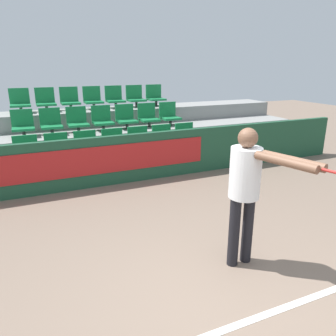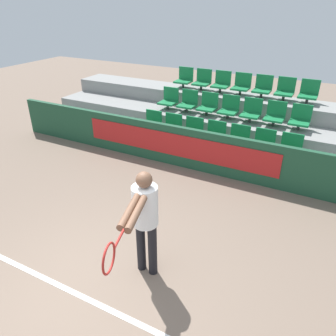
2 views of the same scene
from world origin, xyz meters
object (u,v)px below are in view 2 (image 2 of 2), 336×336
at_px(stadium_chair_11, 251,112).
at_px(stadium_chair_17, 242,85).
at_px(stadium_chair_2, 193,131).
at_px(stadium_chair_4, 238,139).
at_px(stadium_chair_14, 184,79).
at_px(stadium_chair_18, 263,88).
at_px(stadium_chair_5, 263,144).
at_px(stadium_chair_20, 309,93).
at_px(stadium_chair_3, 215,135).
at_px(stadium_chair_9, 208,105).
at_px(stadium_chair_0, 152,123).
at_px(stadium_chair_15, 202,81).
at_px(stadium_chair_12, 275,115).
at_px(stadium_chair_13, 300,119).
at_px(tennis_player, 144,215).
at_px(stadium_chair_8, 188,102).
at_px(stadium_chair_10, 229,108).
at_px(stadium_chair_7, 169,99).
at_px(stadium_chair_19, 285,90).
at_px(stadium_chair_1, 172,127).
at_px(stadium_chair_6, 290,149).
at_px(stadium_chair_16, 221,83).

height_order(stadium_chair_11, stadium_chair_17, stadium_chair_17).
relative_size(stadium_chair_2, stadium_chair_4, 1.00).
distance_m(stadium_chair_14, stadium_chair_18, 2.37).
height_order(stadium_chair_5, stadium_chair_20, stadium_chair_20).
bearing_deg(stadium_chair_2, stadium_chair_4, 0.00).
distance_m(stadium_chair_4, stadium_chair_11, 1.07).
relative_size(stadium_chair_3, stadium_chair_11, 1.00).
bearing_deg(stadium_chair_17, stadium_chair_9, -120.68).
relative_size(stadium_chair_0, stadium_chair_15, 1.00).
bearing_deg(stadium_chair_17, stadium_chair_11, -59.32).
relative_size(stadium_chair_12, stadium_chair_13, 1.00).
bearing_deg(stadium_chair_5, stadium_chair_15, 139.88).
bearing_deg(stadium_chair_3, tennis_player, -83.16).
bearing_deg(stadium_chair_8, stadium_chair_15, 90.00).
height_order(stadium_chair_0, stadium_chair_4, same).
bearing_deg(stadium_chair_11, stadium_chair_10, 180.00).
xyz_separation_m(stadium_chair_3, stadium_chair_7, (-1.78, 1.00, 0.39)).
distance_m(stadium_chair_7, stadium_chair_9, 1.19).
bearing_deg(stadium_chair_15, stadium_chair_3, -59.32).
bearing_deg(stadium_chair_19, stadium_chair_1, -139.88).
distance_m(stadium_chair_1, stadium_chair_17, 2.45).
xyz_separation_m(stadium_chair_4, stadium_chair_6, (1.19, 0.00, 0.00)).
height_order(stadium_chair_2, stadium_chair_15, stadium_chair_15).
relative_size(stadium_chair_3, stadium_chair_9, 1.00).
relative_size(stadium_chair_14, tennis_player, 0.35).
height_order(stadium_chair_5, stadium_chair_7, stadium_chair_7).
relative_size(stadium_chair_12, stadium_chair_16, 1.00).
bearing_deg(stadium_chair_7, stadium_chair_17, 29.33).
relative_size(stadium_chair_11, stadium_chair_15, 1.00).
xyz_separation_m(stadium_chair_12, stadium_chair_17, (-1.19, 1.00, 0.39)).
xyz_separation_m(stadium_chair_0, stadium_chair_8, (0.59, 1.00, 0.39)).
distance_m(stadium_chair_8, stadium_chair_19, 2.60).
xyz_separation_m(stadium_chair_9, stadium_chair_14, (-1.19, 1.00, 0.39)).
xyz_separation_m(stadium_chair_2, stadium_chair_5, (1.78, 0.00, 0.00)).
bearing_deg(stadium_chair_20, stadium_chair_15, 180.00).
height_order(stadium_chair_10, tennis_player, tennis_player).
height_order(stadium_chair_1, stadium_chair_10, stadium_chair_10).
bearing_deg(stadium_chair_2, stadium_chair_12, 29.33).
bearing_deg(stadium_chair_14, stadium_chair_18, 0.00).
bearing_deg(stadium_chair_8, stadium_chair_4, -29.33).
height_order(stadium_chair_1, stadium_chair_20, stadium_chair_20).
distance_m(stadium_chair_0, stadium_chair_8, 1.23).
distance_m(stadium_chair_1, stadium_chair_4, 1.78).
height_order(stadium_chair_2, stadium_chair_3, same).
xyz_separation_m(stadium_chair_4, stadium_chair_8, (-1.78, 1.00, 0.39)).
height_order(stadium_chair_4, stadium_chair_9, stadium_chair_9).
xyz_separation_m(stadium_chair_4, stadium_chair_7, (-2.37, 1.00, 0.39)).
bearing_deg(stadium_chair_19, stadium_chair_16, 180.00).
bearing_deg(stadium_chair_0, stadium_chair_9, 40.12).
height_order(stadium_chair_5, stadium_chair_16, stadium_chair_16).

